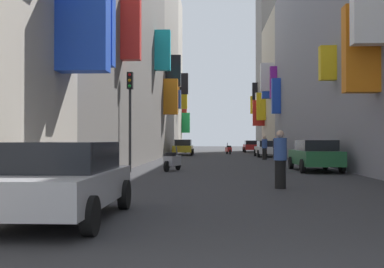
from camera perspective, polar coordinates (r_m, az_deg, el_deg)
The scene contains 20 objects.
ground_plane at distance 32.34m, azimuth 4.22°, elevation -3.26°, with size 140.00×140.00×0.00m, color #2D2D30.
building_left_mid_a at distance 27.60m, azimuth -12.55°, elevation 11.51°, with size 7.19×25.10×14.55m.
building_left_mid_b at distance 47.76m, azimuth -6.04°, elevation 8.44°, with size 7.37×16.09×18.11m.
building_left_mid_c at distance 59.50m, azimuth -4.34°, elevation 7.37°, with size 7.09×7.62×19.69m.
building_right_mid_a at distance 30.14m, azimuth 20.09°, elevation 10.30°, with size 7.23×30.31×14.36m.
building_right_mid_b at distance 50.24m, azimuth 12.80°, elevation 5.79°, with size 7.33×11.52×14.27m.
building_right_mid_c at distance 59.93m, azimuth 11.17°, elevation 7.79°, with size 6.88×7.42×20.63m.
parked_car_yellow at distance 42.93m, azimuth -1.11°, elevation -1.63°, with size 1.89×4.33×1.46m.
parked_car_red at distance 53.20m, azimuth 7.50°, elevation -1.49°, with size 1.98×3.95×1.36m.
parked_car_green at distance 21.57m, azimuth 15.11°, elevation -2.51°, with size 1.84×4.33×1.41m.
parked_car_silver at distance 8.51m, azimuth -15.96°, elevation -5.37°, with size 1.96×3.98×1.38m.
parked_car_white at distance 39.19m, azimuth 9.33°, elevation -1.76°, with size 1.87×4.47×1.35m.
scooter_red at distance 45.94m, azimuth 4.58°, elevation -1.94°, with size 0.64×1.83×1.13m.
scooter_silver at distance 21.01m, azimuth -2.46°, elevation -3.36°, with size 0.75×1.83×1.13m.
scooter_white at distance 50.22m, azimuth -0.85°, elevation -1.84°, with size 0.57×1.82×1.13m.
pedestrian_crossing at distance 35.03m, azimuth 10.36°, elevation -1.67°, with size 0.50×0.50×1.70m.
pedestrian_near_left at distance 13.60m, azimuth 10.96°, elevation -3.14°, with size 0.41×0.41×1.70m.
pedestrian_near_right at distance 42.56m, azimuth 9.19°, elevation -1.55°, with size 0.49×0.49×1.65m.
pedestrian_mid_street at distance 33.16m, azimuth 9.05°, elevation -1.72°, with size 0.48×0.48×1.70m.
traffic_light_near_corner at distance 20.51m, azimuth -7.74°, elevation 3.70°, with size 0.26×0.34×4.44m.
Camera 1 is at (-0.98, -2.29, 1.42)m, focal length 42.73 mm.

